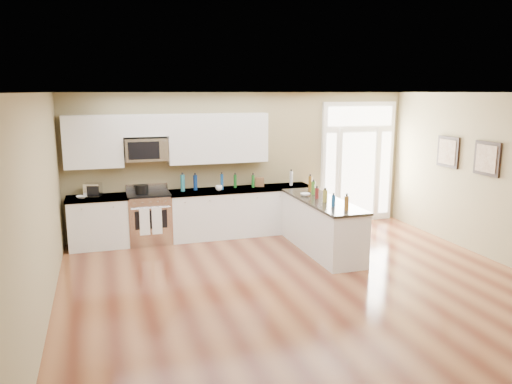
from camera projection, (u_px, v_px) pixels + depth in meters
ground at (328, 307)px, 6.61m from camera, size 8.00×8.00×0.00m
room_shell at (332, 181)px, 6.28m from camera, size 8.00×8.00×8.00m
back_cabinet_left at (99, 223)px, 9.14m from camera, size 1.10×0.66×0.94m
back_cabinet_right at (241, 213)px, 9.93m from camera, size 2.85×0.66×0.94m
peninsula_cabinet at (321, 227)px, 8.89m from camera, size 0.69×2.32×0.94m
upper_cabinet_left at (93, 142)px, 8.98m from camera, size 1.04×0.33×0.95m
upper_cabinet_right at (218, 138)px, 9.65m from camera, size 1.94×0.33×0.95m
upper_cabinet_short at (145, 125)px, 9.19m from camera, size 0.82×0.33×0.40m
microwave at (146, 149)px, 9.25m from camera, size 0.78×0.41×0.42m
entry_door at (358, 163)px, 10.80m from camera, size 1.70×0.10×2.60m
wall_art_near at (448, 152)px, 9.35m from camera, size 0.05×0.58×0.58m
wall_art_far at (487, 159)px, 8.42m from camera, size 0.05×0.58×0.58m
kitchen_range at (149, 218)px, 9.40m from camera, size 0.79×0.70×1.08m
stockpot at (142, 189)px, 9.23m from camera, size 0.27×0.27×0.18m
toaster_oven at (93, 190)px, 9.05m from camera, size 0.34×0.30×0.24m
cardboard_box at (259, 182)px, 10.03m from camera, size 0.24×0.20×0.17m
bowl_left at (82, 197)px, 8.90m from camera, size 0.20×0.20×0.05m
bowl_peninsula at (305, 195)px, 9.08m from camera, size 0.19×0.19×0.06m
cup_counter at (219, 188)px, 9.58m from camera, size 0.16×0.16×0.10m
counter_bottles at (267, 187)px, 9.29m from camera, size 2.40×2.45×0.32m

